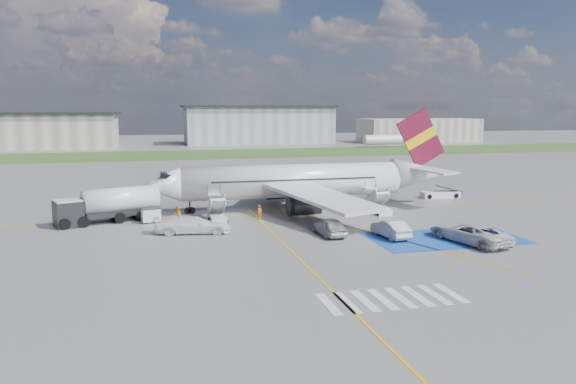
# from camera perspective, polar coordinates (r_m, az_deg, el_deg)

# --- Properties ---
(ground) EXTENTS (400.00, 400.00, 0.00)m
(ground) POSITION_cam_1_polar(r_m,az_deg,el_deg) (53.58, 4.19, -4.37)
(ground) COLOR #60605E
(ground) RESTS_ON ground
(grass_strip) EXTENTS (400.00, 30.00, 0.01)m
(grass_strip) POSITION_cam_1_polar(r_m,az_deg,el_deg) (145.96, -7.66, 3.84)
(grass_strip) COLOR #2D4C1E
(grass_strip) RESTS_ON ground
(taxiway_line_main) EXTENTS (120.00, 0.20, 0.01)m
(taxiway_line_main) POSITION_cam_1_polar(r_m,az_deg,el_deg) (64.83, 0.85, -2.06)
(taxiway_line_main) COLOR gold
(taxiway_line_main) RESTS_ON ground
(taxiway_line_cross) EXTENTS (0.20, 60.00, 0.01)m
(taxiway_line_cross) POSITION_cam_1_polar(r_m,az_deg,el_deg) (42.90, 2.04, -7.66)
(taxiway_line_cross) COLOR gold
(taxiway_line_cross) RESTS_ON ground
(taxiway_line_diag) EXTENTS (20.71, 56.45, 0.01)m
(taxiway_line_diag) POSITION_cam_1_polar(r_m,az_deg,el_deg) (64.83, 0.85, -2.06)
(taxiway_line_diag) COLOR gold
(taxiway_line_diag) RESTS_ON ground
(staging_box) EXTENTS (14.00, 8.00, 0.01)m
(staging_box) POSITION_cam_1_polar(r_m,az_deg,el_deg) (54.06, 15.70, -4.55)
(staging_box) COLOR #1A489D
(staging_box) RESTS_ON ground
(crosswalk) EXTENTS (9.00, 4.00, 0.01)m
(crosswalk) POSITION_cam_1_polar(r_m,az_deg,el_deg) (36.83, 10.47, -10.59)
(crosswalk) COLOR silver
(crosswalk) RESTS_ON ground
(terminal_west) EXTENTS (60.00, 22.00, 10.00)m
(terminal_west) POSITION_cam_1_polar(r_m,az_deg,el_deg) (183.72, -26.41, 5.55)
(terminal_west) COLOR gray
(terminal_west) RESTS_ON ground
(terminal_centre) EXTENTS (48.00, 18.00, 12.00)m
(terminal_centre) POSITION_cam_1_polar(r_m,az_deg,el_deg) (188.20, -3.02, 6.80)
(terminal_centre) COLOR gray
(terminal_centre) RESTS_ON ground
(terminal_east) EXTENTS (40.00, 16.00, 8.00)m
(terminal_east) POSITION_cam_1_polar(r_m,az_deg,el_deg) (199.90, 13.14, 6.12)
(terminal_east) COLOR gray
(terminal_east) RESTS_ON ground
(airliner) EXTENTS (36.81, 32.95, 11.92)m
(airliner) POSITION_cam_1_polar(r_m,az_deg,el_deg) (66.60, 1.66, 1.18)
(airliner) COLOR silver
(airliner) RESTS_ON ground
(airstairs_fwd) EXTENTS (1.90, 5.20, 3.60)m
(airstairs_fwd) POSITION_cam_1_polar(r_m,az_deg,el_deg) (59.75, -7.16, -2.44)
(airstairs_fwd) COLOR silver
(airstairs_fwd) RESTS_ON ground
(airstairs_aft) EXTENTS (1.90, 5.20, 3.60)m
(airstairs_aft) POSITION_cam_1_polar(r_m,az_deg,el_deg) (64.60, 9.35, -1.65)
(airstairs_aft) COLOR silver
(airstairs_aft) RESTS_ON ground
(fuel_tanker) EXTENTS (10.85, 6.13, 3.60)m
(fuel_tanker) POSITION_cam_1_polar(r_m,az_deg,el_deg) (61.95, -17.77, -1.56)
(fuel_tanker) COLOR black
(fuel_tanker) RESTS_ON ground
(gpu_cart) EXTENTS (2.07, 1.55, 1.56)m
(gpu_cart) POSITION_cam_1_polar(r_m,az_deg,el_deg) (60.56, -13.75, -2.40)
(gpu_cart) COLOR silver
(gpu_cart) RESTS_ON ground
(belt_loader) EXTENTS (5.56, 2.22, 1.65)m
(belt_loader) POSITION_cam_1_polar(r_m,az_deg,el_deg) (77.79, 15.22, -0.26)
(belt_loader) COLOR silver
(belt_loader) RESTS_ON ground
(car_silver_a) EXTENTS (2.32, 5.11, 1.70)m
(car_silver_a) POSITION_cam_1_polar(r_m,az_deg,el_deg) (53.27, 4.24, -3.51)
(car_silver_a) COLOR #A8AAAF
(car_silver_a) RESTS_ON ground
(car_silver_b) EXTENTS (2.19, 5.10, 1.63)m
(car_silver_b) POSITION_cam_1_polar(r_m,az_deg,el_deg) (53.12, 10.39, -3.70)
(car_silver_b) COLOR #A7AAAE
(car_silver_b) RESTS_ON ground
(van_white_a) EXTENTS (4.24, 6.79, 2.36)m
(van_white_a) POSITION_cam_1_polar(r_m,az_deg,el_deg) (52.86, 17.94, -3.64)
(van_white_a) COLOR silver
(van_white_a) RESTS_ON ground
(van_white_b) EXTENTS (5.79, 3.09, 2.15)m
(van_white_b) POSITION_cam_1_polar(r_m,az_deg,el_deg) (54.64, -9.63, -3.06)
(van_white_b) COLOR white
(van_white_b) RESTS_ON ground
(crew_fwd) EXTENTS (0.71, 0.64, 1.62)m
(crew_fwd) POSITION_cam_1_polar(r_m,az_deg,el_deg) (60.38, -2.89, -2.09)
(crew_fwd) COLOR #DA5F0B
(crew_fwd) RESTS_ON ground
(crew_nose) EXTENTS (0.78, 0.92, 1.68)m
(crew_nose) POSITION_cam_1_polar(r_m,az_deg,el_deg) (60.42, -11.15, -2.20)
(crew_nose) COLOR orange
(crew_nose) RESTS_ON ground
(crew_aft) EXTENTS (0.92, 0.97, 1.61)m
(crew_aft) POSITION_cam_1_polar(r_m,az_deg,el_deg) (62.94, 7.07, -1.71)
(crew_aft) COLOR orange
(crew_aft) RESTS_ON ground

